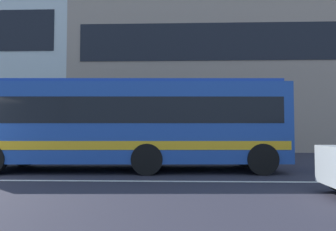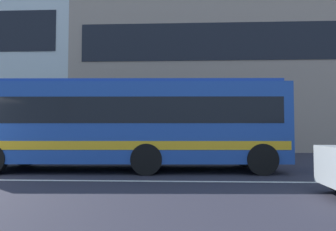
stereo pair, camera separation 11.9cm
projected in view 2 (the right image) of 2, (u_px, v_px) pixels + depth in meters
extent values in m
cube|color=#214D25|center=(46.00, 150.00, 14.41)|extent=(18.95, 1.10, 0.86)
cube|color=tan|center=(229.00, 71.00, 23.69)|extent=(22.17, 9.75, 12.05)
cube|color=black|center=(242.00, 41.00, 18.85)|extent=(20.40, 0.04, 2.41)
cube|color=#20489D|center=(131.00, 123.00, 10.74)|extent=(10.71, 2.88, 2.64)
cube|color=black|center=(131.00, 112.00, 10.76)|extent=(10.07, 2.88, 0.85)
cube|color=gold|center=(131.00, 143.00, 10.71)|extent=(10.49, 2.90, 0.28)
cube|color=#1E419E|center=(131.00, 85.00, 10.80)|extent=(10.27, 2.47, 0.12)
cylinder|color=black|center=(26.00, 153.00, 11.88)|extent=(1.01, 0.31, 1.00)
cylinder|color=black|center=(146.00, 159.00, 9.53)|extent=(1.01, 0.31, 1.00)
cylinder|color=black|center=(151.00, 153.00, 11.84)|extent=(1.01, 0.31, 1.00)
cylinder|color=black|center=(262.00, 159.00, 9.50)|extent=(1.01, 0.31, 1.00)
cylinder|color=black|center=(244.00, 153.00, 11.81)|extent=(1.01, 0.31, 1.00)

